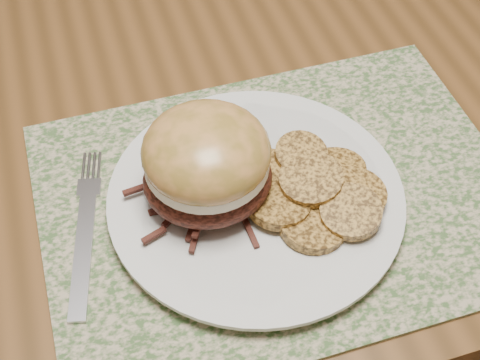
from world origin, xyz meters
name	(u,v)px	position (x,y,z in m)	size (l,w,h in m)	color
ground	(154,348)	(0.00, 0.00, 0.00)	(3.50, 3.50, 0.00)	brown
dining_table	(100,110)	(0.00, 0.00, 0.67)	(1.50, 0.90, 0.75)	brown
placemat	(280,197)	(0.14, -0.26, 0.75)	(0.45, 0.33, 0.00)	#3E5B2F
dinner_plate	(256,198)	(0.12, -0.26, 0.76)	(0.26, 0.26, 0.02)	silver
pork_sandwich	(207,163)	(0.08, -0.24, 0.81)	(0.12, 0.11, 0.09)	black
roasted_potatoes	(314,190)	(0.17, -0.28, 0.78)	(0.15, 0.15, 0.03)	#B07E33
fork	(85,228)	(-0.04, -0.24, 0.76)	(0.06, 0.19, 0.00)	#B5B5BC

